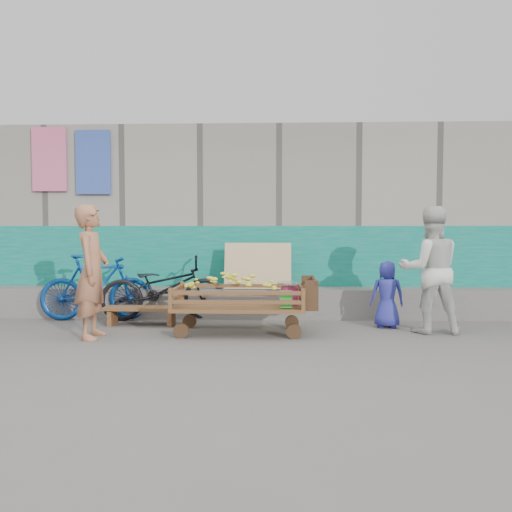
{
  "coord_description": "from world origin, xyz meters",
  "views": [
    {
      "loc": [
        0.54,
        -5.23,
        1.34
      ],
      "look_at": [
        0.31,
        1.2,
        1.0
      ],
      "focal_mm": 35.0,
      "sensor_mm": 36.0,
      "label": 1
    }
  ],
  "objects_px": {
    "vendor_man": "(92,272)",
    "bicycle_dark": "(163,288)",
    "child": "(387,294)",
    "bench": "(142,312)",
    "banana_cart": "(236,293)",
    "woman": "(430,270)",
    "bicycle_blue": "(96,287)"
  },
  "relations": [
    {
      "from": "vendor_man",
      "to": "bicycle_dark",
      "type": "distance_m",
      "value": 1.42
    },
    {
      "from": "vendor_man",
      "to": "bicycle_dark",
      "type": "xyz_separation_m",
      "value": [
        0.6,
        1.24,
        -0.35
      ]
    },
    {
      "from": "child",
      "to": "bicycle_dark",
      "type": "relative_size",
      "value": 0.5
    },
    {
      "from": "bench",
      "to": "child",
      "type": "height_order",
      "value": "child"
    },
    {
      "from": "child",
      "to": "bicycle_dark",
      "type": "xyz_separation_m",
      "value": [
        -3.18,
        0.46,
        0.02
      ]
    },
    {
      "from": "banana_cart",
      "to": "vendor_man",
      "type": "bearing_deg",
      "value": -169.2
    },
    {
      "from": "woman",
      "to": "bicycle_blue",
      "type": "bearing_deg",
      "value": -7.72
    },
    {
      "from": "banana_cart",
      "to": "child",
      "type": "distance_m",
      "value": 2.08
    },
    {
      "from": "banana_cart",
      "to": "vendor_man",
      "type": "height_order",
      "value": "vendor_man"
    },
    {
      "from": "vendor_man",
      "to": "woman",
      "type": "xyz_separation_m",
      "value": [
        4.27,
        0.48,
        -0.0
      ]
    },
    {
      "from": "bicycle_dark",
      "to": "woman",
      "type": "bearing_deg",
      "value": -111.23
    },
    {
      "from": "vendor_man",
      "to": "bicycle_blue",
      "type": "height_order",
      "value": "vendor_man"
    },
    {
      "from": "banana_cart",
      "to": "child",
      "type": "relative_size",
      "value": 1.99
    },
    {
      "from": "bench",
      "to": "bicycle_dark",
      "type": "xyz_separation_m",
      "value": [
        0.22,
        0.41,
        0.29
      ]
    },
    {
      "from": "child",
      "to": "bicycle_dark",
      "type": "distance_m",
      "value": 3.22
    },
    {
      "from": "vendor_man",
      "to": "bicycle_dark",
      "type": "relative_size",
      "value": 0.91
    },
    {
      "from": "woman",
      "to": "bicycle_blue",
      "type": "relative_size",
      "value": 1.01
    },
    {
      "from": "woman",
      "to": "child",
      "type": "bearing_deg",
      "value": -31.14
    },
    {
      "from": "vendor_man",
      "to": "bicycle_dark",
      "type": "height_order",
      "value": "vendor_man"
    },
    {
      "from": "banana_cart",
      "to": "bicycle_blue",
      "type": "relative_size",
      "value": 1.13
    },
    {
      "from": "vendor_man",
      "to": "woman",
      "type": "bearing_deg",
      "value": -87.2
    },
    {
      "from": "vendor_man",
      "to": "woman",
      "type": "height_order",
      "value": "vendor_man"
    },
    {
      "from": "woman",
      "to": "bicycle_dark",
      "type": "relative_size",
      "value": 0.9
    },
    {
      "from": "bench",
      "to": "woman",
      "type": "xyz_separation_m",
      "value": [
        3.88,
        -0.35,
        0.63
      ]
    },
    {
      "from": "bench",
      "to": "woman",
      "type": "relative_size",
      "value": 0.64
    },
    {
      "from": "banana_cart",
      "to": "bench",
      "type": "bearing_deg",
      "value": 159.95
    },
    {
      "from": "bench",
      "to": "bicycle_dark",
      "type": "distance_m",
      "value": 0.54
    },
    {
      "from": "child",
      "to": "bicycle_dark",
      "type": "bearing_deg",
      "value": -4.53
    },
    {
      "from": "bench",
      "to": "bicycle_dark",
      "type": "bearing_deg",
      "value": 61.92
    },
    {
      "from": "vendor_man",
      "to": "woman",
      "type": "distance_m",
      "value": 4.29
    },
    {
      "from": "child",
      "to": "bicycle_blue",
      "type": "relative_size",
      "value": 0.56
    },
    {
      "from": "bicycle_dark",
      "to": "banana_cart",
      "type": "bearing_deg",
      "value": -137.72
    }
  ]
}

